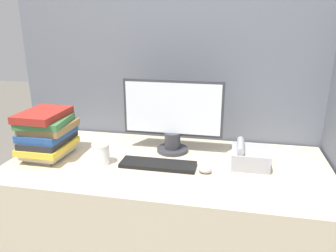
{
  "coord_description": "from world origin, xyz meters",
  "views": [
    {
      "loc": [
        0.32,
        -1.16,
        1.47
      ],
      "look_at": [
        -0.0,
        0.43,
        0.94
      ],
      "focal_mm": 35.0,
      "sensor_mm": 36.0,
      "label": 1
    }
  ],
  "objects_px": {
    "monitor": "(172,118)",
    "keyboard": "(158,165)",
    "desk_telephone": "(250,156)",
    "coffee_cup": "(101,154)",
    "book_stack": "(47,134)",
    "mouse": "(205,170)"
  },
  "relations": [
    {
      "from": "monitor",
      "to": "keyboard",
      "type": "distance_m",
      "value": 0.29
    },
    {
      "from": "monitor",
      "to": "desk_telephone",
      "type": "distance_m",
      "value": 0.47
    },
    {
      "from": "monitor",
      "to": "coffee_cup",
      "type": "distance_m",
      "value": 0.43
    },
    {
      "from": "coffee_cup",
      "to": "book_stack",
      "type": "relative_size",
      "value": 0.37
    },
    {
      "from": "keyboard",
      "to": "coffee_cup",
      "type": "height_order",
      "value": "coffee_cup"
    },
    {
      "from": "keyboard",
      "to": "coffee_cup",
      "type": "bearing_deg",
      "value": -174.6
    },
    {
      "from": "mouse",
      "to": "book_stack",
      "type": "relative_size",
      "value": 0.22
    },
    {
      "from": "book_stack",
      "to": "desk_telephone",
      "type": "height_order",
      "value": "book_stack"
    },
    {
      "from": "monitor",
      "to": "mouse",
      "type": "distance_m",
      "value": 0.37
    },
    {
      "from": "monitor",
      "to": "keyboard",
      "type": "height_order",
      "value": "monitor"
    },
    {
      "from": "mouse",
      "to": "coffee_cup",
      "type": "bearing_deg",
      "value": 179.91
    },
    {
      "from": "monitor",
      "to": "coffee_cup",
      "type": "height_order",
      "value": "monitor"
    },
    {
      "from": "keyboard",
      "to": "book_stack",
      "type": "bearing_deg",
      "value": 179.42
    },
    {
      "from": "monitor",
      "to": "coffee_cup",
      "type": "xyz_separation_m",
      "value": [
        -0.33,
        -0.24,
        -0.14
      ]
    },
    {
      "from": "coffee_cup",
      "to": "monitor",
      "type": "bearing_deg",
      "value": 36.66
    },
    {
      "from": "coffee_cup",
      "to": "desk_telephone",
      "type": "xyz_separation_m",
      "value": [
        0.76,
        0.14,
        -0.01
      ]
    },
    {
      "from": "book_stack",
      "to": "desk_telephone",
      "type": "xyz_separation_m",
      "value": [
        1.07,
        0.11,
        -0.09
      ]
    },
    {
      "from": "mouse",
      "to": "book_stack",
      "type": "bearing_deg",
      "value": 177.66
    },
    {
      "from": "monitor",
      "to": "keyboard",
      "type": "relative_size",
      "value": 1.43
    },
    {
      "from": "coffee_cup",
      "to": "keyboard",
      "type": "bearing_deg",
      "value": 5.4
    },
    {
      "from": "keyboard",
      "to": "book_stack",
      "type": "xyz_separation_m",
      "value": [
        -0.62,
        0.01,
        0.12
      ]
    },
    {
      "from": "mouse",
      "to": "coffee_cup",
      "type": "relative_size",
      "value": 0.6
    }
  ]
}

